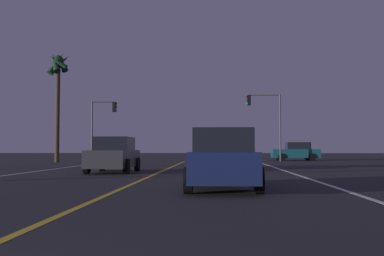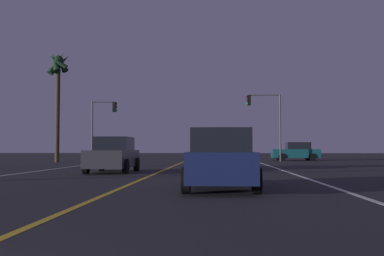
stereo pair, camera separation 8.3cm
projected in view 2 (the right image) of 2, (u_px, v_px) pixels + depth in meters
name	position (u px, v px, depth m)	size (l,w,h in m)	color
lane_edge_right	(306.00, 178.00, 17.05)	(0.16, 42.44, 0.01)	silver
lane_center_divider	(146.00, 177.00, 17.39)	(0.16, 42.44, 0.01)	gold
car_crossing_side	(296.00, 152.00, 40.93)	(4.30, 2.02, 1.70)	black
car_oncoming	(113.00, 155.00, 21.19)	(2.02, 4.30, 1.70)	black
car_ahead_far	(211.00, 154.00, 24.40)	(2.02, 4.30, 1.70)	black
car_lead_same_lane	(221.00, 160.00, 12.54)	(2.02, 4.30, 1.70)	black
traffic_light_near_right	(264.00, 112.00, 38.87)	(3.03, 0.36, 5.88)	#4C4C51
traffic_light_near_left	(104.00, 117.00, 39.64)	(2.34, 0.36, 5.35)	#4C4C51
palm_tree_left_far	(58.00, 74.00, 36.34)	(2.05, 1.94, 9.24)	#473826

